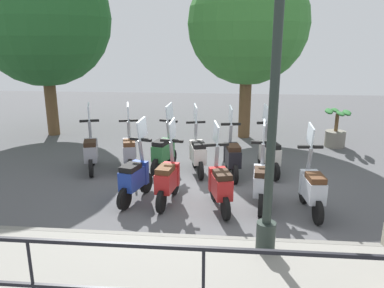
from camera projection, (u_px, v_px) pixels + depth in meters
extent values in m
plane|color=#4C4C4F|center=(216.00, 190.00, 7.59)|extent=(28.00, 28.00, 0.00)
cube|color=gray|center=(208.00, 287.00, 4.50)|extent=(2.20, 20.00, 0.15)
cube|color=slate|center=(211.00, 242.00, 5.51)|extent=(0.10, 20.00, 0.15)
cube|color=black|center=(204.00, 249.00, 3.24)|extent=(0.04, 16.00, 0.04)
cylinder|color=#232D28|center=(266.00, 236.00, 5.13)|extent=(0.26, 0.26, 0.40)
cylinder|color=#232D28|center=(273.00, 108.00, 4.65)|extent=(0.12, 0.12, 3.95)
cylinder|color=brown|center=(51.00, 103.00, 11.75)|extent=(0.36, 0.36, 2.05)
sphere|color=#235B28|center=(43.00, 18.00, 11.06)|extent=(4.01, 4.01, 4.01)
cylinder|color=brown|center=(245.00, 104.00, 11.44)|extent=(0.36, 0.36, 2.07)
sphere|color=#387A33|center=(248.00, 23.00, 10.80)|extent=(3.52, 3.52, 3.52)
cylinder|color=slate|center=(335.00, 139.00, 10.60)|extent=(0.56, 0.56, 0.45)
cylinder|color=brown|center=(337.00, 122.00, 10.47)|extent=(0.10, 0.10, 0.50)
ellipsoid|color=#235B28|center=(335.00, 110.00, 10.63)|extent=(0.56, 0.16, 0.10)
ellipsoid|color=#235B28|center=(340.00, 114.00, 10.15)|extent=(0.56, 0.16, 0.10)
ellipsoid|color=#235B28|center=(329.00, 112.00, 10.41)|extent=(0.56, 0.16, 0.10)
ellipsoid|color=#235B28|center=(347.00, 112.00, 10.37)|extent=(0.56, 0.16, 0.10)
ellipsoid|color=#235B28|center=(329.00, 111.00, 10.58)|extent=(0.56, 0.16, 0.10)
ellipsoid|color=#235B28|center=(346.00, 113.00, 10.20)|extent=(0.56, 0.16, 0.10)
cylinder|color=black|center=(304.00, 193.00, 6.95)|extent=(0.41, 0.11, 0.40)
cylinder|color=black|center=(318.00, 213.00, 6.15)|extent=(0.41, 0.11, 0.40)
cube|color=#B7BCC6|center=(313.00, 189.00, 6.39)|extent=(0.62, 0.33, 0.36)
cube|color=#B7BCC6|center=(308.00, 182.00, 6.66)|extent=(0.14, 0.31, 0.44)
cube|color=#4C2D19|center=(316.00, 178.00, 6.26)|extent=(0.42, 0.29, 0.10)
cylinder|color=gray|center=(309.00, 162.00, 6.62)|extent=(0.19, 0.08, 0.55)
cube|color=black|center=(310.00, 147.00, 6.55)|extent=(0.10, 0.44, 0.05)
cube|color=silver|center=(310.00, 135.00, 6.55)|extent=(0.39, 0.06, 0.42)
cylinder|color=black|center=(261.00, 187.00, 7.21)|extent=(0.41, 0.12, 0.40)
cylinder|color=black|center=(260.00, 205.00, 6.42)|extent=(0.41, 0.12, 0.40)
cube|color=#B7BCC6|center=(261.00, 183.00, 6.66)|extent=(0.62, 0.34, 0.36)
cube|color=#B7BCC6|center=(262.00, 176.00, 6.93)|extent=(0.15, 0.31, 0.44)
cube|color=black|center=(262.00, 172.00, 6.53)|extent=(0.42, 0.30, 0.10)
cylinder|color=gray|center=(263.00, 157.00, 6.89)|extent=(0.19, 0.09, 0.55)
cube|color=black|center=(263.00, 143.00, 6.82)|extent=(0.10, 0.44, 0.05)
cube|color=silver|center=(264.00, 131.00, 6.82)|extent=(0.39, 0.07, 0.42)
cylinder|color=black|center=(214.00, 190.00, 7.08)|extent=(0.41, 0.18, 0.40)
cylinder|color=black|center=(225.00, 209.00, 6.30)|extent=(0.41, 0.18, 0.40)
cube|color=#B21E1E|center=(221.00, 186.00, 6.53)|extent=(0.65, 0.43, 0.36)
cube|color=#B21E1E|center=(217.00, 179.00, 6.80)|extent=(0.20, 0.32, 0.44)
cube|color=black|center=(222.00, 175.00, 6.40)|extent=(0.45, 0.36, 0.10)
cylinder|color=gray|center=(217.00, 159.00, 6.76)|extent=(0.19, 0.12, 0.55)
cube|color=black|center=(217.00, 145.00, 6.69)|extent=(0.17, 0.44, 0.05)
cube|color=silver|center=(216.00, 133.00, 6.69)|extent=(0.38, 0.13, 0.42)
cylinder|color=black|center=(175.00, 184.00, 7.34)|extent=(0.41, 0.14, 0.40)
cylinder|color=black|center=(161.00, 202.00, 6.56)|extent=(0.41, 0.14, 0.40)
cube|color=#B21E1E|center=(167.00, 180.00, 6.80)|extent=(0.64, 0.37, 0.36)
cube|color=#B21E1E|center=(171.00, 174.00, 7.06)|extent=(0.16, 0.31, 0.44)
cube|color=#4C2D19|center=(165.00, 169.00, 6.67)|extent=(0.44, 0.32, 0.10)
cylinder|color=gray|center=(172.00, 155.00, 7.02)|extent=(0.19, 0.10, 0.55)
cube|color=black|center=(172.00, 141.00, 6.95)|extent=(0.13, 0.44, 0.05)
cube|color=silver|center=(173.00, 130.00, 6.95)|extent=(0.39, 0.09, 0.42)
cylinder|color=black|center=(146.00, 183.00, 7.42)|extent=(0.41, 0.19, 0.40)
cylinder|color=black|center=(124.00, 199.00, 6.67)|extent=(0.41, 0.19, 0.40)
cube|color=navy|center=(133.00, 178.00, 6.89)|extent=(0.65, 0.44, 0.36)
cube|color=navy|center=(141.00, 172.00, 7.15)|extent=(0.20, 0.32, 0.44)
cube|color=black|center=(131.00, 167.00, 6.77)|extent=(0.46, 0.36, 0.10)
cylinder|color=gray|center=(141.00, 153.00, 7.11)|extent=(0.20, 0.12, 0.55)
cube|color=black|center=(141.00, 139.00, 7.03)|extent=(0.18, 0.44, 0.05)
cube|color=silver|center=(142.00, 128.00, 7.03)|extent=(0.38, 0.14, 0.42)
cylinder|color=black|center=(262.00, 160.00, 8.84)|extent=(0.41, 0.18, 0.40)
cylinder|color=black|center=(275.00, 172.00, 8.05)|extent=(0.41, 0.18, 0.40)
cube|color=beige|center=(270.00, 155.00, 8.29)|extent=(0.65, 0.42, 0.36)
cube|color=beige|center=(266.00, 150.00, 8.56)|extent=(0.19, 0.32, 0.44)
cube|color=black|center=(272.00, 146.00, 8.16)|extent=(0.45, 0.35, 0.10)
cylinder|color=gray|center=(266.00, 134.00, 8.52)|extent=(0.19, 0.11, 0.55)
cube|color=black|center=(266.00, 123.00, 8.45)|extent=(0.17, 0.44, 0.05)
cube|color=silver|center=(266.00, 113.00, 8.45)|extent=(0.38, 0.13, 0.42)
cylinder|color=black|center=(229.00, 162.00, 8.70)|extent=(0.41, 0.14, 0.40)
cylinder|color=black|center=(235.00, 174.00, 7.90)|extent=(0.41, 0.14, 0.40)
cube|color=black|center=(233.00, 157.00, 8.14)|extent=(0.64, 0.37, 0.36)
cube|color=black|center=(230.00, 152.00, 8.41)|extent=(0.17, 0.32, 0.44)
cube|color=black|center=(234.00, 148.00, 8.01)|extent=(0.44, 0.32, 0.10)
cylinder|color=gray|center=(230.00, 136.00, 8.37)|extent=(0.19, 0.10, 0.55)
cube|color=black|center=(231.00, 124.00, 8.30)|extent=(0.13, 0.44, 0.05)
cube|color=silver|center=(231.00, 115.00, 8.30)|extent=(0.39, 0.09, 0.42)
cylinder|color=black|center=(195.00, 159.00, 8.90)|extent=(0.41, 0.17, 0.40)
cylinder|color=black|center=(201.00, 171.00, 8.11)|extent=(0.41, 0.17, 0.40)
cube|color=beige|center=(198.00, 154.00, 8.35)|extent=(0.65, 0.42, 0.36)
cube|color=beige|center=(196.00, 149.00, 8.62)|extent=(0.19, 0.32, 0.44)
cube|color=black|center=(199.00, 145.00, 8.22)|extent=(0.45, 0.35, 0.10)
cylinder|color=gray|center=(196.00, 134.00, 8.58)|extent=(0.19, 0.11, 0.55)
cube|color=black|center=(196.00, 122.00, 8.51)|extent=(0.16, 0.44, 0.05)
cube|color=silver|center=(195.00, 113.00, 8.51)|extent=(0.38, 0.12, 0.42)
cylinder|color=black|center=(172.00, 157.00, 9.03)|extent=(0.41, 0.19, 0.40)
cylinder|color=black|center=(156.00, 168.00, 8.29)|extent=(0.41, 0.19, 0.40)
cube|color=#2D6B38|center=(162.00, 152.00, 8.51)|extent=(0.66, 0.44, 0.36)
cube|color=#2D6B38|center=(168.00, 148.00, 8.76)|extent=(0.20, 0.32, 0.44)
cube|color=black|center=(161.00, 143.00, 8.38)|extent=(0.46, 0.36, 0.10)
cylinder|color=gray|center=(169.00, 132.00, 8.72)|extent=(0.20, 0.12, 0.55)
cube|color=black|center=(168.00, 121.00, 8.64)|extent=(0.18, 0.44, 0.05)
cube|color=silver|center=(169.00, 112.00, 8.64)|extent=(0.38, 0.14, 0.42)
cylinder|color=black|center=(130.00, 157.00, 9.06)|extent=(0.41, 0.18, 0.40)
cylinder|color=black|center=(130.00, 168.00, 8.28)|extent=(0.41, 0.18, 0.40)
cube|color=gray|center=(130.00, 152.00, 8.51)|extent=(0.65, 0.42, 0.36)
cube|color=gray|center=(130.00, 147.00, 8.78)|extent=(0.19, 0.32, 0.44)
cube|color=#4C2D19|center=(129.00, 143.00, 8.38)|extent=(0.45, 0.35, 0.10)
cylinder|color=gray|center=(129.00, 132.00, 8.74)|extent=(0.19, 0.11, 0.55)
cube|color=black|center=(128.00, 121.00, 8.67)|extent=(0.17, 0.44, 0.05)
cube|color=silver|center=(128.00, 112.00, 8.67)|extent=(0.38, 0.12, 0.42)
cylinder|color=black|center=(92.00, 157.00, 9.03)|extent=(0.41, 0.20, 0.40)
cylinder|color=black|center=(91.00, 168.00, 8.25)|extent=(0.41, 0.20, 0.40)
cube|color=gray|center=(91.00, 152.00, 8.48)|extent=(0.66, 0.45, 0.36)
cube|color=gray|center=(91.00, 148.00, 8.75)|extent=(0.20, 0.32, 0.44)
cube|color=black|center=(90.00, 143.00, 8.36)|extent=(0.46, 0.37, 0.10)
cylinder|color=gray|center=(90.00, 132.00, 8.71)|extent=(0.20, 0.12, 0.55)
cube|color=black|center=(89.00, 121.00, 8.64)|extent=(0.19, 0.44, 0.05)
cube|color=silver|center=(89.00, 112.00, 8.64)|extent=(0.38, 0.14, 0.42)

